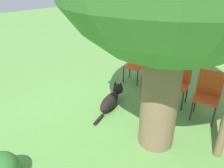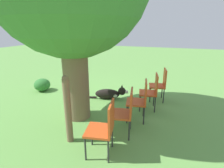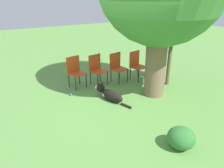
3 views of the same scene
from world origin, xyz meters
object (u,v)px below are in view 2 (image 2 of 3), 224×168
(red_chair_2, at_px, (140,98))
(red_chair_1, at_px, (152,90))
(red_chair_3, at_px, (125,110))
(dog, at_px, (111,94))
(fence_post, at_px, (68,109))
(red_chair_4, at_px, (104,126))
(tennis_ball, at_px, (142,92))
(red_chair_0, at_px, (160,83))

(red_chair_2, bearing_deg, red_chair_1, -114.35)
(red_chair_3, bearing_deg, red_chair_1, -114.35)
(dog, distance_m, red_chair_1, 1.27)
(fence_post, xyz_separation_m, red_chair_1, (-1.18, -1.84, -0.11))
(dog, xyz_separation_m, fence_post, (-0.00, 2.11, 0.47))
(dog, relative_size, red_chair_4, 1.33)
(red_chair_1, bearing_deg, dog, -23.97)
(fence_post, height_order, tennis_ball, fence_post)
(fence_post, height_order, red_chair_4, fence_post)
(dog, height_order, fence_post, fence_post)
(red_chair_3, xyz_separation_m, tennis_ball, (0.10, -2.35, -0.48))
(red_chair_0, xyz_separation_m, red_chair_4, (0.61, 2.60, 0.00))
(red_chair_1, distance_m, red_chair_4, 2.00)
(fence_post, xyz_separation_m, red_chair_3, (-0.88, -0.55, -0.11))
(red_chair_2, distance_m, red_chair_3, 0.67)
(red_chair_2, relative_size, red_chair_4, 1.00)
(fence_post, distance_m, tennis_ball, 3.06)
(red_chair_2, height_order, red_chair_4, same)
(dog, height_order, red_chair_3, red_chair_3)
(fence_post, height_order, red_chair_0, fence_post)
(fence_post, height_order, red_chair_1, fence_post)
(red_chair_2, bearing_deg, red_chair_4, 65.65)
(dog, relative_size, red_chair_2, 1.33)
(red_chair_1, relative_size, tennis_ball, 13.46)
(red_chair_4, distance_m, tennis_ball, 3.04)
(red_chair_0, bearing_deg, fence_post, 50.58)
(dog, height_order, red_chair_4, red_chair_4)
(dog, xyz_separation_m, tennis_ball, (-0.78, -0.78, -0.13))
(fence_post, bearing_deg, red_chair_4, 171.97)
(red_chair_2, bearing_deg, tennis_ball, -92.75)
(tennis_ball, bearing_deg, red_chair_1, 111.04)
(dog, xyz_separation_m, red_chair_1, (-1.19, 0.27, 0.36))
(red_chair_0, xyz_separation_m, tennis_ball, (0.56, -0.40, -0.48))
(tennis_ball, bearing_deg, dog, 45.11)
(fence_post, bearing_deg, red_chair_3, -148.24)
(red_chair_3, xyz_separation_m, red_chair_4, (0.15, 0.65, 0.00))
(red_chair_3, relative_size, red_chair_4, 1.00)
(red_chair_0, relative_size, red_chair_4, 1.00)
(red_chair_2, height_order, tennis_ball, red_chair_2)
(red_chair_2, relative_size, tennis_ball, 13.46)
(dog, relative_size, red_chair_3, 1.33)
(dog, xyz_separation_m, red_chair_4, (-0.73, 2.22, 0.36))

